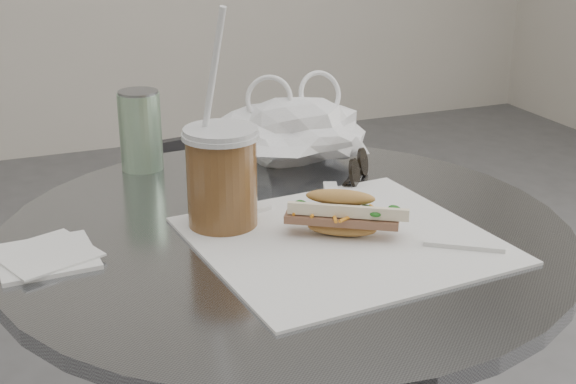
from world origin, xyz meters
name	(u,v)px	position (x,y,z in m)	size (l,w,h in m)	color
chair_far	(231,301)	(0.12, 0.82, 0.29)	(0.34, 0.36, 0.65)	#2D2D2F
sandwich_paper	(343,240)	(0.05, 0.13, 0.74)	(0.36, 0.34, 0.00)	white
banh_mi	(341,214)	(0.05, 0.14, 0.77)	(0.19, 0.15, 0.06)	tan
iced_coffee	(222,176)	(-0.08, 0.23, 0.81)	(0.10, 0.10, 0.29)	brown
sunglasses	(357,169)	(0.17, 0.33, 0.76)	(0.08, 0.09, 0.04)	black
plastic_bag	(299,134)	(0.11, 0.42, 0.79)	(0.22, 0.17, 0.11)	white
napkin_stack	(46,256)	(-0.31, 0.22, 0.74)	(0.14, 0.14, 0.01)	white
drink_can	(140,130)	(-0.12, 0.51, 0.80)	(0.07, 0.07, 0.13)	#60A567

